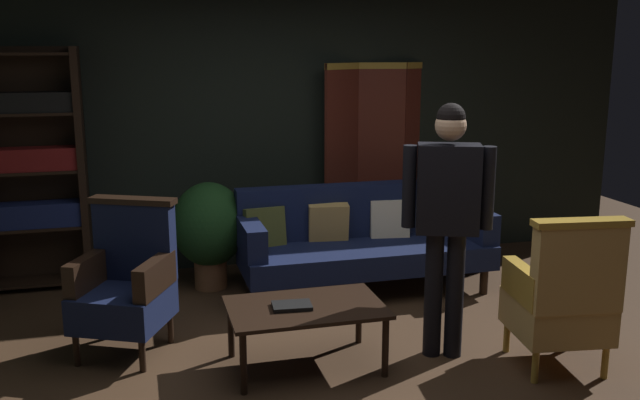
{
  "coord_description": "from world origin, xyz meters",
  "views": [
    {
      "loc": [
        -1.29,
        -4.03,
        2.05
      ],
      "look_at": [
        0.0,
        0.8,
        0.95
      ],
      "focal_mm": 39.34,
      "sensor_mm": 36.0,
      "label": 1
    }
  ],
  "objects_px": {
    "bookshelf": "(30,168)",
    "standing_figure": "(447,208)",
    "book_black_cloth": "(292,306)",
    "potted_plant": "(209,228)",
    "velvet_couch": "(362,237)",
    "armchair_wing_left": "(126,282)",
    "armchair_gilt_accent": "(563,297)",
    "coffee_table": "(306,312)",
    "folding_screen": "(400,156)"
  },
  "relations": [
    {
      "from": "velvet_couch",
      "to": "armchair_gilt_accent",
      "type": "xyz_separation_m",
      "value": [
        0.74,
        -1.82,
        0.03
      ]
    },
    {
      "from": "bookshelf",
      "to": "velvet_couch",
      "type": "relative_size",
      "value": 0.97
    },
    {
      "from": "folding_screen",
      "to": "velvet_couch",
      "type": "height_order",
      "value": "folding_screen"
    },
    {
      "from": "armchair_gilt_accent",
      "to": "standing_figure",
      "type": "bearing_deg",
      "value": 148.32
    },
    {
      "from": "coffee_table",
      "to": "standing_figure",
      "type": "xyz_separation_m",
      "value": [
        0.93,
        -0.07,
        0.65
      ]
    },
    {
      "from": "velvet_couch",
      "to": "book_black_cloth",
      "type": "bearing_deg",
      "value": -124.01
    },
    {
      "from": "coffee_table",
      "to": "armchair_gilt_accent",
      "type": "bearing_deg",
      "value": -16.25
    },
    {
      "from": "potted_plant",
      "to": "book_black_cloth",
      "type": "bearing_deg",
      "value": -78.98
    },
    {
      "from": "velvet_couch",
      "to": "armchair_wing_left",
      "type": "xyz_separation_m",
      "value": [
        -1.94,
        -0.8,
        0.03
      ]
    },
    {
      "from": "folding_screen",
      "to": "armchair_wing_left",
      "type": "bearing_deg",
      "value": -146.77
    },
    {
      "from": "coffee_table",
      "to": "book_black_cloth",
      "type": "xyz_separation_m",
      "value": [
        -0.09,
        -0.01,
        0.06
      ]
    },
    {
      "from": "velvet_couch",
      "to": "book_black_cloth",
      "type": "distance_m",
      "value": 1.66
    },
    {
      "from": "bookshelf",
      "to": "book_black_cloth",
      "type": "height_order",
      "value": "bookshelf"
    },
    {
      "from": "bookshelf",
      "to": "coffee_table",
      "type": "bearing_deg",
      "value": -48.33
    },
    {
      "from": "armchair_wing_left",
      "to": "bookshelf",
      "type": "bearing_deg",
      "value": 116.17
    },
    {
      "from": "bookshelf",
      "to": "potted_plant",
      "type": "distance_m",
      "value": 1.58
    },
    {
      "from": "velvet_couch",
      "to": "book_black_cloth",
      "type": "relative_size",
      "value": 8.53
    },
    {
      "from": "armchair_wing_left",
      "to": "potted_plant",
      "type": "distance_m",
      "value": 1.34
    },
    {
      "from": "folding_screen",
      "to": "book_black_cloth",
      "type": "height_order",
      "value": "folding_screen"
    },
    {
      "from": "potted_plant",
      "to": "book_black_cloth",
      "type": "height_order",
      "value": "potted_plant"
    },
    {
      "from": "velvet_couch",
      "to": "armchair_wing_left",
      "type": "height_order",
      "value": "armchair_wing_left"
    },
    {
      "from": "book_black_cloth",
      "to": "potted_plant",
      "type": "bearing_deg",
      "value": 101.02
    },
    {
      "from": "armchair_gilt_accent",
      "to": "potted_plant",
      "type": "distance_m",
      "value": 2.95
    },
    {
      "from": "folding_screen",
      "to": "coffee_table",
      "type": "bearing_deg",
      "value": -123.67
    },
    {
      "from": "bookshelf",
      "to": "potted_plant",
      "type": "bearing_deg",
      "value": -15.08
    },
    {
      "from": "velvet_couch",
      "to": "book_black_cloth",
      "type": "xyz_separation_m",
      "value": [
        -0.93,
        -1.37,
        -0.02
      ]
    },
    {
      "from": "coffee_table",
      "to": "folding_screen",
      "type": "bearing_deg",
      "value": 56.33
    },
    {
      "from": "armchair_gilt_accent",
      "to": "standing_figure",
      "type": "height_order",
      "value": "standing_figure"
    },
    {
      "from": "standing_figure",
      "to": "book_black_cloth",
      "type": "relative_size",
      "value": 6.85
    },
    {
      "from": "velvet_couch",
      "to": "coffee_table",
      "type": "bearing_deg",
      "value": -121.51
    },
    {
      "from": "coffee_table",
      "to": "potted_plant",
      "type": "xyz_separation_m",
      "value": [
        -0.43,
        1.71,
        0.16
      ]
    },
    {
      "from": "bookshelf",
      "to": "potted_plant",
      "type": "xyz_separation_m",
      "value": [
        1.44,
        -0.39,
        -0.52
      ]
    },
    {
      "from": "velvet_couch",
      "to": "armchair_gilt_accent",
      "type": "distance_m",
      "value": 1.96
    },
    {
      "from": "bookshelf",
      "to": "standing_figure",
      "type": "distance_m",
      "value": 3.54
    },
    {
      "from": "folding_screen",
      "to": "book_black_cloth",
      "type": "bearing_deg",
      "value": -125.09
    },
    {
      "from": "bookshelf",
      "to": "armchair_wing_left",
      "type": "distance_m",
      "value": 1.8
    },
    {
      "from": "folding_screen",
      "to": "standing_figure",
      "type": "bearing_deg",
      "value": -104.05
    },
    {
      "from": "book_black_cloth",
      "to": "velvet_couch",
      "type": "bearing_deg",
      "value": 55.99
    },
    {
      "from": "velvet_couch",
      "to": "armchair_wing_left",
      "type": "bearing_deg",
      "value": -157.68
    },
    {
      "from": "armchair_gilt_accent",
      "to": "armchair_wing_left",
      "type": "relative_size",
      "value": 1.0
    },
    {
      "from": "coffee_table",
      "to": "book_black_cloth",
      "type": "bearing_deg",
      "value": -171.37
    },
    {
      "from": "folding_screen",
      "to": "coffee_table",
      "type": "height_order",
      "value": "folding_screen"
    },
    {
      "from": "folding_screen",
      "to": "armchair_wing_left",
      "type": "xyz_separation_m",
      "value": [
        -2.64,
        -1.73,
        -0.5
      ]
    },
    {
      "from": "bookshelf",
      "to": "armchair_gilt_accent",
      "type": "height_order",
      "value": "bookshelf"
    },
    {
      "from": "armchair_gilt_accent",
      "to": "book_black_cloth",
      "type": "bearing_deg",
      "value": 165.07
    },
    {
      "from": "armchair_wing_left",
      "to": "book_black_cloth",
      "type": "bearing_deg",
      "value": -29.42
    },
    {
      "from": "coffee_table",
      "to": "velvet_couch",
      "type": "bearing_deg",
      "value": 58.49
    },
    {
      "from": "velvet_couch",
      "to": "coffee_table",
      "type": "xyz_separation_m",
      "value": [
        -0.83,
        -1.36,
        -0.08
      ]
    },
    {
      "from": "armchair_wing_left",
      "to": "standing_figure",
      "type": "distance_m",
      "value": 2.21
    },
    {
      "from": "folding_screen",
      "to": "potted_plant",
      "type": "xyz_separation_m",
      "value": [
        -1.95,
        -0.58,
        -0.45
      ]
    }
  ]
}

